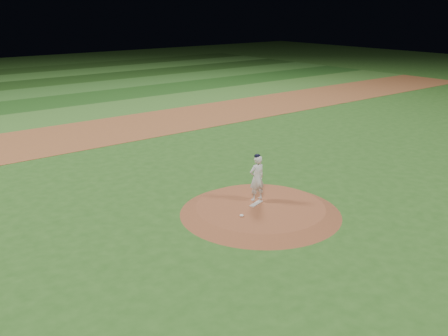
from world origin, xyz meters
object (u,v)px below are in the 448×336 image
at_px(pitchers_mound, 260,209).
at_px(rosin_bag, 242,215).
at_px(pitching_rubber, 256,203).
at_px(pitcher_on_mound, 257,178).

xyz_separation_m(pitchers_mound, rosin_bag, (-1.07, -0.28, 0.16)).
relative_size(pitching_rubber, pitcher_on_mound, 0.38).
bearing_deg(pitchers_mound, pitcher_on_mound, 61.94).
xyz_separation_m(pitching_rubber, pitcher_on_mound, (0.25, 0.27, 0.81)).
distance_m(rosin_bag, pitcher_on_mound, 1.74).
bearing_deg(pitcher_on_mound, pitchers_mound, -118.06).
relative_size(rosin_bag, pitcher_on_mound, 0.08).
bearing_deg(pitcher_on_mound, pitching_rubber, -132.71).
height_order(pitchers_mound, pitcher_on_mound, pitcher_on_mound).
height_order(rosin_bag, pitcher_on_mound, pitcher_on_mound).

